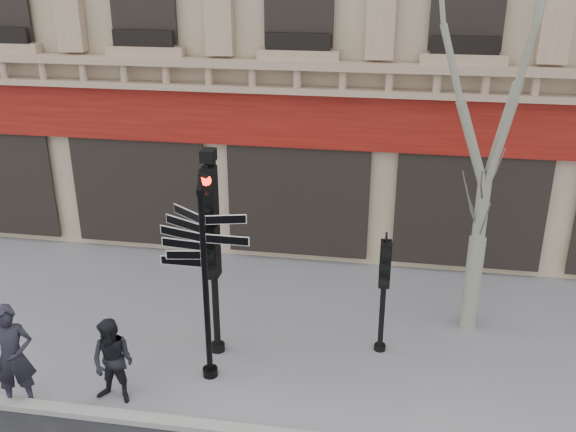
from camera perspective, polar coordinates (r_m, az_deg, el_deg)
name	(u,v)px	position (r m, az deg, el deg)	size (l,w,h in m)	color
ground	(256,380)	(11.91, -2.85, -14.37)	(80.00, 80.00, 0.00)	slate
kerb	(238,431)	(10.82, -4.50, -18.49)	(80.00, 0.25, 0.12)	gray
fingerpost	(203,243)	(10.75, -7.55, -2.40)	(1.94, 1.94, 3.95)	black
traffic_signal_main	(212,230)	(11.50, -6.78, -1.21)	(0.46, 0.34, 4.03)	black
traffic_signal_secondary	(384,275)	(11.98, 8.56, -5.25)	(0.40, 0.29, 2.32)	black
plane_tree	(501,56)	(12.01, 18.38, 13.33)	(2.93, 2.93, 7.78)	gray
pedestrian_a	(13,357)	(11.73, -23.26, -11.45)	(0.69, 0.45, 1.90)	black
pedestrian_b	(113,362)	(11.38, -15.29, -12.39)	(0.76, 0.59, 1.57)	black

